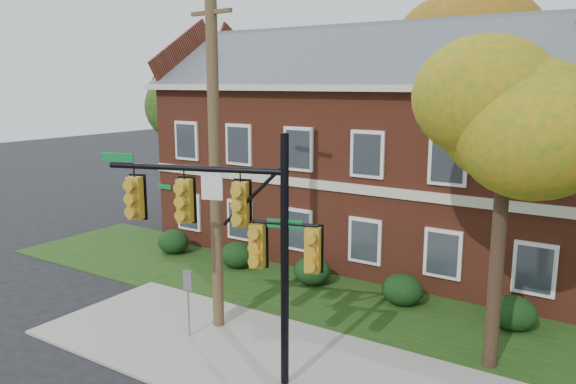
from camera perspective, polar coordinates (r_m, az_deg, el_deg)
The scene contains 15 objects.
ground at distance 14.87m, azimuth -4.50°, elevation -18.37°, with size 120.00×120.00×0.00m, color black.
sidewalk at distance 15.56m, azimuth -2.15°, elevation -16.77°, with size 14.00×5.00×0.08m, color gray.
grass_strip at distance 19.48m, azimuth 6.53°, elevation -10.98°, with size 30.00×6.00×0.04m, color #193811.
apartment_building at distance 24.42m, azimuth 8.90°, elevation 5.47°, with size 18.80×8.80×9.74m.
hedge_far_left at distance 24.91m, azimuth -11.56°, elevation -4.98°, with size 1.40×1.26×1.05m, color black.
hedge_left at distance 22.66m, azimuth -5.21°, elevation -6.40°, with size 1.40×1.26×1.05m, color black.
hedge_center at distance 20.77m, azimuth 2.47°, elevation -8.00°, with size 1.40×1.26×1.05m, color black.
hedge_right at distance 19.33m, azimuth 11.55°, elevation -9.70°, with size 1.40×1.26×1.05m, color black.
hedge_far_right at distance 18.45m, azimuth 21.88°, elevation -11.33°, with size 1.40×1.26×1.05m, color black.
tree_near_right at distance 14.36m, azimuth 22.23°, elevation 7.73°, with size 4.50×4.25×8.58m.
tree_left_rear at distance 28.85m, azimuth -10.12°, elevation 9.63°, with size 5.40×5.10×8.88m.
tree_far_rear at distance 31.26m, azimuth 17.55°, elevation 13.36°, with size 6.84×6.46×11.52m.
traffic_signal at distance 13.28m, azimuth -4.99°, elevation -4.05°, with size 5.33×1.86×6.20m.
utility_pole at distance 16.25m, azimuth -7.45°, elevation 3.01°, with size 1.55×0.37×9.96m.
sign_post at distance 16.55m, azimuth -10.13°, elevation -10.05°, with size 0.30×0.07×2.05m.
Camera 1 is at (7.99, -10.21, 7.29)m, focal length 35.00 mm.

